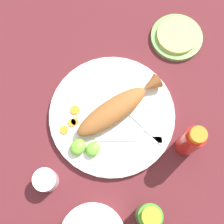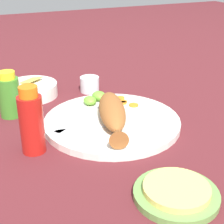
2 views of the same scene
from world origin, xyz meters
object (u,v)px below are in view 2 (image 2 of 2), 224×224
(hot_sauce_bottle_green, at_px, (9,96))
(salt_cup, at_px, (90,85))
(main_plate, at_px, (112,122))
(fork_near, at_px, (83,129))
(fried_fish, at_px, (113,113))
(fork_far, at_px, (76,121))
(tortilla_plate, at_px, (176,195))
(guacamole_bowl, at_px, (31,89))
(hot_sauce_bottle_red, at_px, (31,122))

(hot_sauce_bottle_green, height_order, salt_cup, hot_sauce_bottle_green)
(main_plate, bearing_deg, salt_cup, -7.62)
(hot_sauce_bottle_green, bearing_deg, fork_near, -143.45)
(fried_fish, height_order, fork_far, fried_fish)
(salt_cup, height_order, tortilla_plate, salt_cup)
(guacamole_bowl, bearing_deg, hot_sauce_bottle_green, 146.25)
(salt_cup, distance_m, tortilla_plate, 0.58)
(salt_cup, distance_m, guacamole_bowl, 0.19)
(fried_fish, xyz_separation_m, hot_sauce_bottle_red, (-0.03, 0.21, 0.03))
(fried_fish, bearing_deg, hot_sauce_bottle_green, 69.86)
(hot_sauce_bottle_green, bearing_deg, hot_sauce_bottle_red, -175.86)
(fork_near, relative_size, salt_cup, 2.97)
(main_plate, distance_m, fried_fish, 0.04)
(guacamole_bowl, bearing_deg, fried_fish, -154.56)
(main_plate, height_order, fork_near, fork_near)
(fried_fish, relative_size, fork_near, 1.51)
(hot_sauce_bottle_red, bearing_deg, hot_sauce_bottle_green, 4.14)
(fried_fish, distance_m, fork_far, 0.10)
(main_plate, height_order, tortilla_plate, main_plate)
(hot_sauce_bottle_red, relative_size, salt_cup, 2.55)
(guacamole_bowl, bearing_deg, fork_near, -168.97)
(fork_near, bearing_deg, fried_fish, -166.76)
(fork_far, bearing_deg, hot_sauce_bottle_green, -80.45)
(fried_fish, height_order, guacamole_bowl, fried_fish)
(main_plate, distance_m, fork_far, 0.10)
(fried_fish, relative_size, salt_cup, 4.47)
(main_plate, bearing_deg, fork_far, 74.12)
(fried_fish, bearing_deg, salt_cup, 10.57)
(tortilla_plate, bearing_deg, main_plate, -2.64)
(main_plate, bearing_deg, hot_sauce_bottle_green, 53.98)
(guacamole_bowl, xyz_separation_m, tortilla_plate, (-0.62, -0.14, -0.02))
(salt_cup, relative_size, tortilla_plate, 0.39)
(main_plate, distance_m, tortilla_plate, 0.32)
(hot_sauce_bottle_green, xyz_separation_m, salt_cup, (0.08, -0.27, -0.04))
(fork_near, xyz_separation_m, tortilla_plate, (-0.30, -0.08, -0.01))
(salt_cup, bearing_deg, hot_sauce_bottle_green, 107.38)
(main_plate, height_order, fork_far, fork_far)
(fried_fish, xyz_separation_m, hot_sauce_bottle_green, (0.19, 0.23, 0.02))
(fork_far, xyz_separation_m, salt_cup, (0.23, -0.13, 0.00))
(hot_sauce_bottle_red, distance_m, tortilla_plate, 0.35)
(salt_cup, bearing_deg, tortilla_plate, 175.16)
(fork_far, distance_m, hot_sauce_bottle_red, 0.16)
(fork_near, relative_size, hot_sauce_bottle_green, 1.43)
(fork_far, relative_size, tortilla_plate, 0.99)
(main_plate, relative_size, fork_near, 1.95)
(hot_sauce_bottle_green, height_order, tortilla_plate, hot_sauce_bottle_green)
(hot_sauce_bottle_green, bearing_deg, main_plate, -126.02)
(fried_fish, bearing_deg, main_plate, 0.00)
(fried_fish, distance_m, guacamole_bowl, 0.34)
(guacamole_bowl, bearing_deg, tortilla_plate, -167.48)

